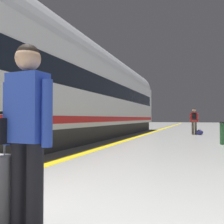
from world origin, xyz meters
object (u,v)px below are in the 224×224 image
Objects in this scene: duffel_bag_near at (200,132)px; high_speed_train at (45,80)px; passenger_near at (194,119)px; traveller_foreground at (26,126)px.

high_speed_train is at bearing -123.97° from duffel_bag_near.
high_speed_train is 10.22m from duffel_bag_near.
traveller_foreground is at bearing -94.61° from passenger_near.
traveller_foreground is 14.36m from duffel_bag_near.
high_speed_train reaches higher than duffel_bag_near.
passenger_near is 3.82× the size of duffel_bag_near.
passenger_near is (1.17, 14.52, 0.01)m from traveller_foreground.
high_speed_train reaches higher than passenger_near.
traveller_foreground is 3.87× the size of duffel_bag_near.
passenger_near is 0.94m from duffel_bag_near.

